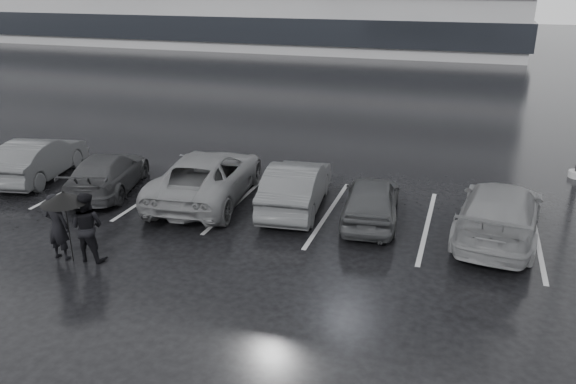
{
  "coord_description": "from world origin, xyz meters",
  "views": [
    {
      "loc": [
        4.16,
        -12.04,
        6.36
      ],
      "look_at": [
        -0.13,
        1.0,
        1.1
      ],
      "focal_mm": 35.0,
      "sensor_mm": 36.0,
      "label": 1
    }
  ],
  "objects_px": {
    "car_west_c": "(108,173)",
    "pedestrian_right": "(87,227)",
    "car_west_a": "(296,186)",
    "car_west_d": "(39,158)",
    "car_east": "(500,211)",
    "pedestrian_left": "(58,227)",
    "car_main": "(371,199)",
    "car_west_b": "(207,176)"
  },
  "relations": [
    {
      "from": "car_west_a",
      "to": "car_east",
      "type": "xyz_separation_m",
      "value": [
        5.58,
        -0.2,
        0.01
      ]
    },
    {
      "from": "car_west_b",
      "to": "pedestrian_left",
      "type": "distance_m",
      "value": 4.94
    },
    {
      "from": "car_west_a",
      "to": "car_east",
      "type": "bearing_deg",
      "value": 171.63
    },
    {
      "from": "car_east",
      "to": "pedestrian_left",
      "type": "xyz_separation_m",
      "value": [
        -10.01,
        -4.6,
        0.13
      ]
    },
    {
      "from": "pedestrian_right",
      "to": "car_west_d",
      "type": "bearing_deg",
      "value": -42.99
    },
    {
      "from": "car_main",
      "to": "car_west_a",
      "type": "relative_size",
      "value": 0.87
    },
    {
      "from": "pedestrian_right",
      "to": "car_east",
      "type": "bearing_deg",
      "value": -157.39
    },
    {
      "from": "car_west_d",
      "to": "pedestrian_right",
      "type": "bearing_deg",
      "value": 128.86
    },
    {
      "from": "car_main",
      "to": "pedestrian_right",
      "type": "height_order",
      "value": "pedestrian_right"
    },
    {
      "from": "car_west_b",
      "to": "car_east",
      "type": "xyz_separation_m",
      "value": [
        8.37,
        -0.06,
        -0.03
      ]
    },
    {
      "from": "car_west_a",
      "to": "car_west_c",
      "type": "xyz_separation_m",
      "value": [
        -6.07,
        -0.52,
        -0.09
      ]
    },
    {
      "from": "pedestrian_left",
      "to": "pedestrian_right",
      "type": "height_order",
      "value": "pedestrian_right"
    },
    {
      "from": "car_west_d",
      "to": "pedestrian_left",
      "type": "bearing_deg",
      "value": 123.67
    },
    {
      "from": "car_west_b",
      "to": "car_west_d",
      "type": "height_order",
      "value": "car_west_b"
    },
    {
      "from": "pedestrian_left",
      "to": "car_east",
      "type": "bearing_deg",
      "value": -153.77
    },
    {
      "from": "car_main",
      "to": "car_west_d",
      "type": "distance_m",
      "value": 11.24
    },
    {
      "from": "car_east",
      "to": "pedestrian_right",
      "type": "bearing_deg",
      "value": 31.96
    },
    {
      "from": "car_east",
      "to": "pedestrian_left",
      "type": "bearing_deg",
      "value": 31.24
    },
    {
      "from": "car_west_c",
      "to": "car_east",
      "type": "relative_size",
      "value": 0.86
    },
    {
      "from": "car_west_c",
      "to": "pedestrian_right",
      "type": "distance_m",
      "value": 4.73
    },
    {
      "from": "car_east",
      "to": "car_west_a",
      "type": "bearing_deg",
      "value": 4.47
    },
    {
      "from": "pedestrian_left",
      "to": "car_west_a",
      "type": "bearing_deg",
      "value": -131.12
    },
    {
      "from": "car_west_b",
      "to": "car_east",
      "type": "relative_size",
      "value": 1.08
    },
    {
      "from": "car_main",
      "to": "car_west_a",
      "type": "height_order",
      "value": "car_west_a"
    },
    {
      "from": "car_west_a",
      "to": "car_west_c",
      "type": "relative_size",
      "value": 1.01
    },
    {
      "from": "car_main",
      "to": "car_west_c",
      "type": "distance_m",
      "value": 8.32
    },
    {
      "from": "car_west_a",
      "to": "car_west_d",
      "type": "bearing_deg",
      "value": -5.13
    },
    {
      "from": "car_west_b",
      "to": "pedestrian_left",
      "type": "height_order",
      "value": "pedestrian_left"
    },
    {
      "from": "car_west_d",
      "to": "car_main",
      "type": "bearing_deg",
      "value": 168.79
    },
    {
      "from": "car_main",
      "to": "car_west_b",
      "type": "xyz_separation_m",
      "value": [
        -5.03,
        0.09,
        0.1
      ]
    },
    {
      "from": "car_west_b",
      "to": "car_west_d",
      "type": "relative_size",
      "value": 1.26
    },
    {
      "from": "car_main",
      "to": "pedestrian_right",
      "type": "distance_m",
      "value": 7.42
    },
    {
      "from": "car_west_d",
      "to": "pedestrian_right",
      "type": "height_order",
      "value": "pedestrian_right"
    },
    {
      "from": "car_west_a",
      "to": "car_west_d",
      "type": "height_order",
      "value": "car_west_a"
    },
    {
      "from": "car_west_b",
      "to": "pedestrian_right",
      "type": "relative_size",
      "value": 3.07
    },
    {
      "from": "car_west_a",
      "to": "car_west_d",
      "type": "distance_m",
      "value": 8.99
    },
    {
      "from": "car_west_c",
      "to": "car_east",
      "type": "distance_m",
      "value": 11.66
    },
    {
      "from": "car_west_c",
      "to": "pedestrian_right",
      "type": "relative_size",
      "value": 2.44
    },
    {
      "from": "car_west_c",
      "to": "car_west_d",
      "type": "xyz_separation_m",
      "value": [
        -2.92,
        0.34,
        0.08
      ]
    },
    {
      "from": "car_west_c",
      "to": "car_west_b",
      "type": "bearing_deg",
      "value": 171.28
    },
    {
      "from": "car_main",
      "to": "car_west_c",
      "type": "bearing_deg",
      "value": -4.14
    },
    {
      "from": "car_main",
      "to": "car_west_b",
      "type": "distance_m",
      "value": 5.04
    }
  ]
}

